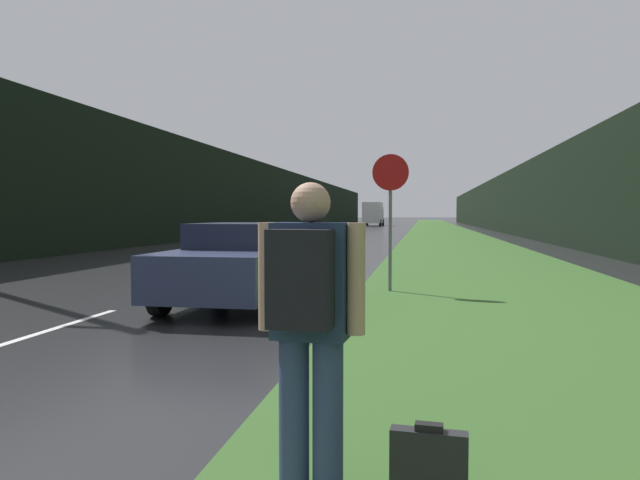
# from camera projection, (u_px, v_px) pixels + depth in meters

# --- Properties ---
(grass_verge) EXTENTS (6.00, 240.00, 0.02)m
(grass_verge) POSITION_uv_depth(u_px,v_px,m) (448.00, 237.00, 39.91)
(grass_verge) COLOR #386028
(grass_verge) RESTS_ON ground_plane
(lane_stripe_b) EXTENTS (0.12, 3.00, 0.01)m
(lane_stripe_b) POSITION_uv_depth(u_px,v_px,m) (56.00, 328.00, 7.94)
(lane_stripe_b) COLOR silver
(lane_stripe_b) RESTS_ON ground_plane
(lane_stripe_c) EXTENTS (0.12, 3.00, 0.01)m
(lane_stripe_c) POSITION_uv_depth(u_px,v_px,m) (226.00, 275.00, 14.82)
(lane_stripe_c) COLOR silver
(lane_stripe_c) RESTS_ON ground_plane
(lane_stripe_d) EXTENTS (0.12, 3.00, 0.01)m
(lane_stripe_d) POSITION_uv_depth(u_px,v_px,m) (289.00, 256.00, 21.70)
(lane_stripe_d) COLOR silver
(lane_stripe_d) RESTS_ON ground_plane
(lane_stripe_e) EXTENTS (0.12, 3.00, 0.01)m
(lane_stripe_e) POSITION_uv_depth(u_px,v_px,m) (321.00, 246.00, 28.58)
(lane_stripe_e) COLOR silver
(lane_stripe_e) RESTS_ON ground_plane
(lane_stripe_f) EXTENTS (0.12, 3.00, 0.01)m
(lane_stripe_f) POSITION_uv_depth(u_px,v_px,m) (341.00, 240.00, 35.46)
(lane_stripe_f) COLOR silver
(lane_stripe_f) RESTS_ON ground_plane
(treeline_far_side) EXTENTS (2.00, 140.00, 6.11)m
(treeline_far_side) POSITION_uv_depth(u_px,v_px,m) (261.00, 198.00, 52.54)
(treeline_far_side) COLOR black
(treeline_far_side) RESTS_ON ground_plane
(treeline_near_side) EXTENTS (2.00, 140.00, 5.12)m
(treeline_near_side) POSITION_uv_depth(u_px,v_px,m) (515.00, 203.00, 48.55)
(treeline_near_side) COLOR black
(treeline_near_side) RESTS_ON ground_plane
(stop_sign) EXTENTS (0.74, 0.07, 2.81)m
(stop_sign) POSITION_uv_depth(u_px,v_px,m) (390.00, 206.00, 11.60)
(stop_sign) COLOR slate
(stop_sign) RESTS_ON ground_plane
(hitchhiker_with_backpack) EXTENTS (0.61, 0.44, 1.77)m
(hitchhiker_with_backpack) POSITION_uv_depth(u_px,v_px,m) (309.00, 319.00, 3.14)
(hitchhiker_with_backpack) COLOR navy
(hitchhiker_with_backpack) RESTS_ON ground_plane
(suitcase) EXTENTS (0.44, 0.13, 0.42)m
(suitcase) POSITION_uv_depth(u_px,v_px,m) (429.00, 463.00, 3.19)
(suitcase) COLOR #232326
(suitcase) RESTS_ON ground_plane
(car_passing_near) EXTENTS (1.96, 4.26, 1.43)m
(car_passing_near) POSITION_uv_depth(u_px,v_px,m) (241.00, 263.00, 10.09)
(car_passing_near) COLOR #2D3856
(car_passing_near) RESTS_ON ground_plane
(delivery_truck) EXTENTS (2.55, 8.03, 3.22)m
(delivery_truck) POSITION_uv_depth(u_px,v_px,m) (373.00, 213.00, 79.40)
(delivery_truck) COLOR gray
(delivery_truck) RESTS_ON ground_plane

